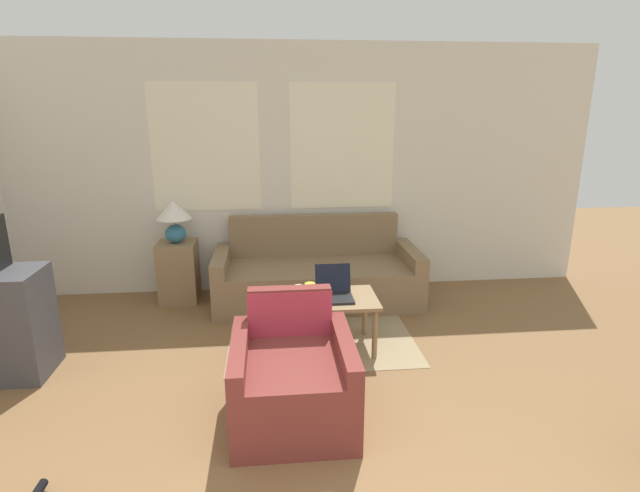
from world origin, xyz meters
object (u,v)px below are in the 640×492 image
armchair (293,380)px  cup_navy (305,299)px  table_lamp (174,216)px  coffee_table (323,304)px  couch (317,277)px  tv_remote (287,292)px  cup_white (298,291)px  laptop (334,291)px  cup_yellow (310,288)px

armchair → cup_navy: size_ratio=7.79×
table_lamp → coffee_table: size_ratio=0.49×
couch → coffee_table: 1.09m
coffee_table → tv_remote: (-0.29, 0.14, 0.07)m
table_lamp → cup_white: 1.71m
armchair → coffee_table: 0.99m
table_lamp → cup_navy: (1.22, -1.37, -0.40)m
cup_white → tv_remote: cup_white is taller
couch → laptop: 1.10m
armchair → cup_navy: 0.83m
table_lamp → cup_navy: size_ratio=4.07×
couch → cup_yellow: (-0.15, -0.95, 0.24)m
laptop → tv_remote: laptop is taller
armchair → laptop: bearing=67.3°
couch → cup_white: 1.09m
couch → laptop: bearing=-87.8°
laptop → cup_white: size_ratio=3.12×
coffee_table → cup_white: cup_white is taller
armchair → tv_remote: 1.09m
laptop → cup_white: (-0.29, 0.04, -0.01)m
cup_navy → cup_yellow: size_ratio=1.16×
cup_yellow → tv_remote: 0.20m
couch → table_lamp: (-1.43, 0.14, 0.64)m
armchair → cup_yellow: armchair is taller
couch → cup_yellow: size_ratio=22.61×
couch → coffee_table: couch is taller
cup_navy → tv_remote: (-0.13, 0.29, -0.04)m
table_lamp → tv_remote: table_lamp is taller
couch → cup_yellow: couch is taller
couch → tv_remote: bearing=-110.0°
coffee_table → cup_white: 0.23m
cup_yellow → tv_remote: cup_yellow is taller
cup_navy → cup_yellow: 0.28m
laptop → couch: bearing=92.2°
cup_yellow → cup_white: cup_white is taller
armchair → table_lamp: table_lamp is taller
table_lamp → couch: bearing=-5.7°
armchair → table_lamp: size_ratio=1.91×
cup_yellow → tv_remote: bearing=175.3°
coffee_table → cup_white: (-0.20, 0.05, 0.11)m
coffee_table → couch: bearing=87.4°
laptop → cup_yellow: laptop is taller
tv_remote → cup_yellow: bearing=-4.7°
table_lamp → coffee_table: bearing=-41.5°
cup_navy → cup_white: size_ratio=1.08×
cup_white → couch: bearing=76.4°
cup_navy → cup_white: (-0.04, 0.20, -0.00)m
laptop → tv_remote: (-0.38, 0.14, -0.05)m
cup_yellow → couch: bearing=81.2°
table_lamp → armchair: bearing=-63.4°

